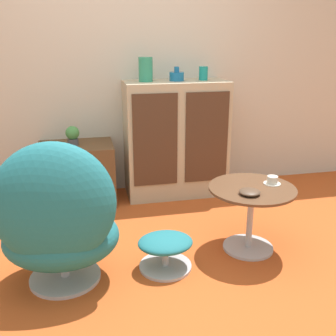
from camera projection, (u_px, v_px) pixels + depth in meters
ground_plane at (156, 272)px, 2.63m from camera, size 12.00×12.00×0.00m
wall_back at (123, 58)px, 3.70m from camera, size 6.40×0.06×2.60m
sideboard at (176, 139)px, 3.79m from camera, size 0.96×0.46×1.11m
tv_console at (77, 173)px, 3.68m from camera, size 0.68×0.49×0.56m
egg_chair at (58, 222)px, 2.36m from camera, size 0.80×0.75×0.97m
ottoman at (165, 247)px, 2.64m from camera, size 0.37×0.36×0.24m
coffee_table at (251, 207)px, 2.82m from camera, size 0.62×0.62×0.49m
vase_leftmost at (146, 69)px, 3.53m from camera, size 0.13×0.13×0.22m
vase_inner_left at (177, 76)px, 3.61m from camera, size 0.13×0.13×0.13m
vase_inner_right at (203, 73)px, 3.65m from camera, size 0.08×0.08×0.13m
potted_plant at (73, 135)px, 3.55m from camera, size 0.12×0.12×0.17m
teacup at (272, 181)px, 2.82m from camera, size 0.12×0.12×0.06m
bowl at (250, 192)px, 2.64m from camera, size 0.14×0.14×0.04m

